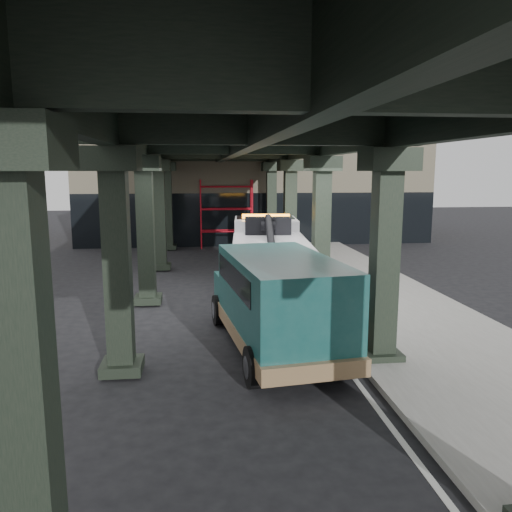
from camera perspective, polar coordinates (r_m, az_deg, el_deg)
ground at (r=15.63m, az=-0.31°, el=-7.05°), size 90.00×90.00×0.00m
sidewalk at (r=18.50m, az=13.03°, el=-4.41°), size 5.00×40.00×0.15m
lane_stripe at (r=17.78m, az=4.45°, el=-4.98°), size 0.12×38.00×0.01m
viaduct at (r=16.95m, az=-2.46°, el=12.92°), size 7.40×32.00×6.40m
building at (r=35.07m, az=-0.64°, el=8.87°), size 22.00×10.00×8.00m
scaffolding at (r=29.67m, az=-3.42°, el=5.04°), size 3.08×0.88×4.00m
tow_truck at (r=18.37m, az=1.41°, el=0.07°), size 3.26×9.14×2.94m
towed_van at (r=12.47m, az=2.43°, el=-5.05°), size 3.07×6.34×2.48m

